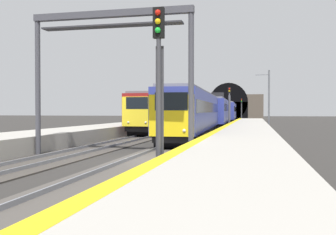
{
  "coord_description": "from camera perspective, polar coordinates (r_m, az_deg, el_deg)",
  "views": [
    {
      "loc": [
        -17.83,
        -5.03,
        2.38
      ],
      "look_at": [
        8.12,
        0.84,
        1.92
      ],
      "focal_mm": 41.09,
      "sensor_mm": 36.0,
      "label": 1
    }
  ],
  "objects": [
    {
      "name": "train_main_approaching",
      "position": [
        53.59,
        7.36,
        0.88
      ],
      "size": [
        63.22,
        3.39,
        4.9
      ],
      "rotation": [
        0.0,
        0.0,
        3.17
      ],
      "color": "navy",
      "rests_on": "ground_plane"
    },
    {
      "name": "overhead_signal_gantry",
      "position": [
        20.55,
        -8.48,
        10.29
      ],
      "size": [
        0.7,
        8.76,
        7.6
      ],
      "color": "#3F3F47",
      "rests_on": "ground_plane"
    },
    {
      "name": "catenary_mast_near",
      "position": [
        51.51,
        14.72,
        2.69
      ],
      "size": [
        0.22,
        1.86,
        7.68
      ],
      "color": "#595B60",
      "rests_on": "ground_plane"
    },
    {
      "name": "track_adjacent_line",
      "position": [
        20.41,
        -15.63,
        -5.64
      ],
      "size": [
        160.0,
        3.19,
        0.21
      ],
      "color": "#423D38",
      "rests_on": "ground_plane"
    },
    {
      "name": "railway_signal_near",
      "position": [
        13.3,
        -1.37,
        6.02
      ],
      "size": [
        0.39,
        0.38,
        5.93
      ],
      "rotation": [
        0.0,
        0.0,
        3.14
      ],
      "color": "#38383D",
      "rests_on": "ground_plane"
    },
    {
      "name": "track_main_line",
      "position": [
        18.67,
        -2.99,
        -6.21
      ],
      "size": [
        160.0,
        2.93,
        0.21
      ],
      "color": "#4C4742",
      "rests_on": "ground_plane"
    },
    {
      "name": "train_adjacent_platform",
      "position": [
        52.02,
        2.06,
        0.96
      ],
      "size": [
        38.75,
        3.43,
        5.03
      ],
      "rotation": [
        0.0,
        0.0,
        3.11
      ],
      "color": "maroon",
      "rests_on": "ground_plane"
    },
    {
      "name": "railway_signal_mid",
      "position": [
        50.65,
        9.09,
        1.88
      ],
      "size": [
        0.39,
        0.38,
        5.45
      ],
      "rotation": [
        0.0,
        0.0,
        3.14
      ],
      "color": "#4C4C54",
      "rests_on": "ground_plane"
    },
    {
      "name": "platform_right_edge_strip",
      "position": [
        18.08,
        4.3,
        -3.45
      ],
      "size": [
        112.0,
        0.5,
        0.01
      ],
      "primitive_type": "cube",
      "color": "yellow",
      "rests_on": "platform_right"
    },
    {
      "name": "platform_right",
      "position": [
        17.95,
        10.31,
        -5.08
      ],
      "size": [
        112.0,
        4.29,
        0.98
      ],
      "primitive_type": "cube",
      "color": "#ADA89E",
      "rests_on": "ground_plane"
    },
    {
      "name": "ground_plane",
      "position": [
        18.68,
        -2.99,
        -6.34
      ],
      "size": [
        320.0,
        320.0,
        0.0
      ],
      "primitive_type": "plane",
      "color": "#302D2B"
    },
    {
      "name": "tunnel_portal",
      "position": [
        111.96,
        8.99,
        1.59
      ],
      "size": [
        2.31,
        19.45,
        10.89
      ],
      "color": "#51473D",
      "rests_on": "ground_plane"
    },
    {
      "name": "railway_signal_far",
      "position": [
        97.56,
        10.85,
        1.52
      ],
      "size": [
        0.39,
        0.38,
        5.5
      ],
      "rotation": [
        0.0,
        0.0,
        3.14
      ],
      "color": "#38383D",
      "rests_on": "ground_plane"
    }
  ]
}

